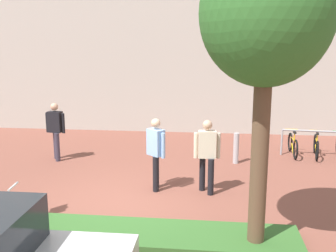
# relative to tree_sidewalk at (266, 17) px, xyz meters

# --- Properties ---
(ground_plane) EXTENTS (60.00, 60.00, 0.00)m
(ground_plane) POSITION_rel_tree_sidewalk_xyz_m (-2.65, 1.63, -3.79)
(ground_plane) COLOR brown
(building_facade) EXTENTS (28.00, 1.20, 10.00)m
(building_facade) POSITION_rel_tree_sidewalk_xyz_m (-2.65, 9.47, 1.21)
(building_facade) COLOR #B2ADA3
(building_facade) RESTS_ON ground
(planter_strip) EXTENTS (7.00, 1.10, 0.16)m
(planter_strip) POSITION_rel_tree_sidewalk_xyz_m (-2.71, 0.10, -3.71)
(planter_strip) COLOR #336028
(planter_strip) RESTS_ON ground
(tree_sidewalk) EXTENTS (2.03, 2.03, 4.96)m
(tree_sidewalk) POSITION_rel_tree_sidewalk_xyz_m (0.00, 0.00, 0.00)
(tree_sidewalk) COLOR brown
(tree_sidewalk) RESTS_ON ground
(bike_rack_cluster) EXTENTS (2.10, 1.67, 0.83)m
(bike_rack_cluster) POSITION_rel_tree_sidewalk_xyz_m (2.43, 5.91, -3.44)
(bike_rack_cluster) COLOR #99999E
(bike_rack_cluster) RESTS_ON ground
(bollard_steel) EXTENTS (0.16, 0.16, 0.90)m
(bollard_steel) POSITION_rel_tree_sidewalk_xyz_m (-0.06, 4.91, -3.34)
(bollard_steel) COLOR #ADADB2
(bollard_steel) RESTS_ON ground
(person_shirt_blue) EXTENTS (0.48, 0.44, 1.72)m
(person_shirt_blue) POSITION_rel_tree_sidewalk_xyz_m (-2.06, 2.55, -2.80)
(person_shirt_blue) COLOR black
(person_shirt_blue) RESTS_ON ground
(person_suited_navy) EXTENTS (0.61, 0.39, 1.72)m
(person_suited_navy) POSITION_rel_tree_sidewalk_xyz_m (-5.36, 4.66, -2.80)
(person_suited_navy) COLOR #383342
(person_suited_navy) RESTS_ON ground
(person_shirt_white) EXTENTS (0.61, 0.40, 1.72)m
(person_shirt_white) POSITION_rel_tree_sidewalk_xyz_m (-0.87, 2.50, -2.80)
(person_shirt_white) COLOR black
(person_shirt_white) RESTS_ON ground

